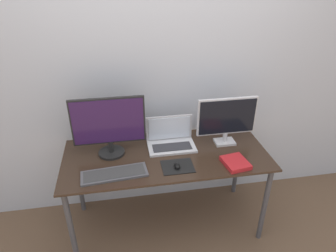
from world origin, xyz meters
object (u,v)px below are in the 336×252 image
object	(u,v)px
keyboard	(114,174)
mouse	(177,166)
book	(235,163)
monitor_right	(227,119)
laptop	(171,139)
monitor_left	(109,125)

from	to	relation	value
keyboard	mouse	world-z (taller)	mouse
mouse	book	world-z (taller)	mouse
monitor_right	book	xyz separation A→B (m)	(-0.02, -0.30, -0.21)
mouse	keyboard	bearing A→B (deg)	179.76
laptop	book	bearing A→B (deg)	-39.61
mouse	book	distance (m)	0.43
monitor_left	laptop	distance (m)	0.51
monitor_left	mouse	world-z (taller)	monitor_left
monitor_right	mouse	world-z (taller)	monitor_right
monitor_left	monitor_right	size ratio (longest dim) A/B	1.13
monitor_right	laptop	distance (m)	0.47
monitor_right	mouse	distance (m)	0.57
monitor_left	book	size ratio (longest dim) A/B	2.49
monitor_right	monitor_left	bearing A→B (deg)	-179.99
monitor_right	laptop	xyz separation A→B (m)	(-0.44, 0.04, -0.17)
laptop	book	distance (m)	0.55
monitor_left	monitor_right	bearing A→B (deg)	0.01
laptop	keyboard	size ratio (longest dim) A/B	0.80
monitor_left	keyboard	world-z (taller)	monitor_left
mouse	monitor_right	bearing A→B (deg)	31.46
laptop	mouse	xyz separation A→B (m)	(-0.01, -0.32, -0.04)
mouse	book	size ratio (longest dim) A/B	0.31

